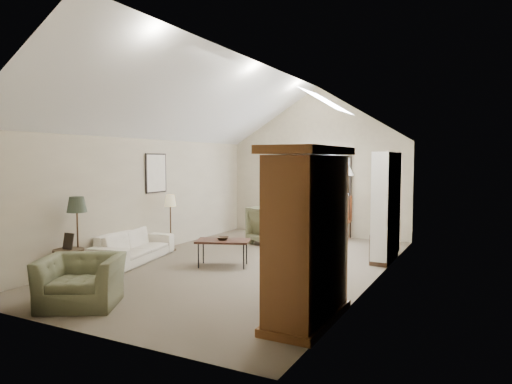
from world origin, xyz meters
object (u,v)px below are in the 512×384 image
at_px(armchair_far, 274,225).
at_px(coffee_table, 223,253).
at_px(armchair_near, 81,281).
at_px(armoire, 308,235).
at_px(sofa, 134,246).
at_px(side_chair, 342,217).
at_px(side_table, 69,264).

xyz_separation_m(armchair_far, coffee_table, (0.10, -2.56, -0.21)).
xyz_separation_m(armchair_near, coffee_table, (0.53, 2.94, -0.09)).
relative_size(armoire, sofa, 1.07).
bearing_deg(side_chair, coffee_table, -109.47).
bearing_deg(armoire, armchair_near, -164.06).
bearing_deg(armchair_near, armchair_far, 56.45).
bearing_deg(sofa, side_table, 168.36).
height_order(armoire, side_table, armoire).
bearing_deg(armchair_far, armchair_near, 107.83).
height_order(armoire, armchair_far, armoire).
xyz_separation_m(armchair_far, side_chair, (1.23, 1.47, 0.09)).
xyz_separation_m(sofa, side_chair, (2.99, 4.45, 0.26)).
distance_m(armchair_near, coffee_table, 2.98).
bearing_deg(armchair_far, armoire, 141.78).
xyz_separation_m(armoire, side_table, (-4.38, 0.05, -0.84)).
bearing_deg(side_table, sofa, 90.00).
distance_m(armoire, sofa, 4.75).
xyz_separation_m(sofa, armchair_far, (1.76, 2.97, 0.16)).
bearing_deg(side_chair, armoire, -81.00).
relative_size(armoire, coffee_table, 2.19).
relative_size(armchair_far, side_table, 1.98).
distance_m(armchair_far, side_table, 4.91).
bearing_deg(sofa, coffee_table, -89.15).
distance_m(sofa, coffee_table, 1.91).
height_order(armchair_near, coffee_table, armchair_near).
bearing_deg(armchair_far, sofa, 81.65).
distance_m(armoire, side_table, 4.46).
bearing_deg(sofa, side_chair, -45.59).
distance_m(coffee_table, side_chair, 4.20).
xyz_separation_m(armchair_near, side_table, (-1.33, 0.92, -0.09)).
bearing_deg(side_chair, side_table, -120.15).
relative_size(coffee_table, side_table, 1.95).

